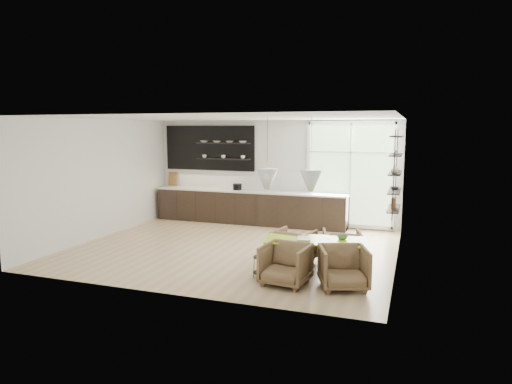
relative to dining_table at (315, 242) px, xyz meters
name	(u,v)px	position (x,y,z in m)	size (l,w,h in m)	color
room	(273,180)	(-1.52, 2.29, 0.85)	(7.02, 6.01, 2.91)	#D4B485
kitchen_run	(247,202)	(-2.79, 3.88, -0.01)	(5.54, 0.69, 2.75)	black
right_shelving	(395,175)	(1.26, 2.36, 1.04)	(0.26, 1.22, 1.90)	black
dining_table	(315,242)	(0.00, 0.00, 0.00)	(1.89, 1.06, 0.66)	#A2D713
armchair_back_left	(294,246)	(-0.54, 0.53, -0.27)	(0.73, 0.75, 0.69)	brown
armchair_back_right	(342,247)	(0.37, 0.80, -0.27)	(0.73, 0.75, 0.68)	brown
armchair_front_left	(285,264)	(-0.36, -0.72, -0.26)	(0.76, 0.78, 0.71)	brown
armchair_front_right	(344,268)	(0.62, -0.59, -0.25)	(0.77, 0.79, 0.72)	brown
wire_stool	(262,264)	(-0.84, -0.57, -0.35)	(0.32, 0.32, 0.40)	black
table_book	(297,238)	(-0.31, -0.10, 0.06)	(0.24, 0.33, 0.03)	white
table_bowl	(342,238)	(0.47, 0.18, 0.07)	(0.19, 0.19, 0.06)	#497945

